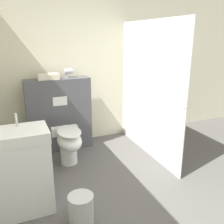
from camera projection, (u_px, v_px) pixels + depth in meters
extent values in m
plane|color=#565451|center=(156.00, 224.00, 2.50)|extent=(12.00, 12.00, 0.00)
cube|color=beige|center=(84.00, 70.00, 4.25)|extent=(8.00, 0.06, 2.50)
cube|color=#4C4C51|center=(59.00, 115.00, 4.03)|extent=(1.01, 0.27, 1.17)
cube|color=white|center=(60.00, 101.00, 3.83)|extent=(0.22, 0.01, 0.14)
cube|color=silver|center=(149.00, 91.00, 3.77)|extent=(0.01, 1.79, 2.03)
sphere|color=#B2B2B7|center=(185.00, 108.00, 3.02)|extent=(0.04, 0.04, 0.04)
cylinder|color=white|center=(69.00, 151.00, 3.65)|extent=(0.24, 0.24, 0.37)
ellipsoid|color=white|center=(69.00, 140.00, 3.50)|extent=(0.33, 0.55, 0.26)
ellipsoid|color=white|center=(69.00, 131.00, 3.46)|extent=(0.33, 0.54, 0.02)
cube|color=white|center=(65.00, 131.00, 3.76)|extent=(0.39, 0.11, 0.13)
cube|color=white|center=(23.00, 176.00, 2.61)|extent=(0.57, 0.41, 0.81)
cube|color=white|center=(18.00, 135.00, 2.48)|extent=(0.58, 0.42, 0.11)
cylinder|color=silver|center=(16.00, 120.00, 2.54)|extent=(0.02, 0.02, 0.14)
cylinder|color=#B7B7BC|center=(68.00, 71.00, 3.92)|extent=(0.13, 0.08, 0.08)
cone|color=#B7B7BC|center=(73.00, 71.00, 3.95)|extent=(0.03, 0.07, 0.07)
cylinder|color=#B7B7BC|center=(67.00, 75.00, 3.93)|extent=(0.03, 0.03, 0.09)
cube|color=beige|center=(48.00, 77.00, 3.78)|extent=(0.32, 0.18, 0.08)
cylinder|color=silver|center=(81.00, 209.00, 2.50)|extent=(0.26, 0.26, 0.28)
cylinder|color=silver|center=(81.00, 197.00, 2.46)|extent=(0.26, 0.26, 0.01)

